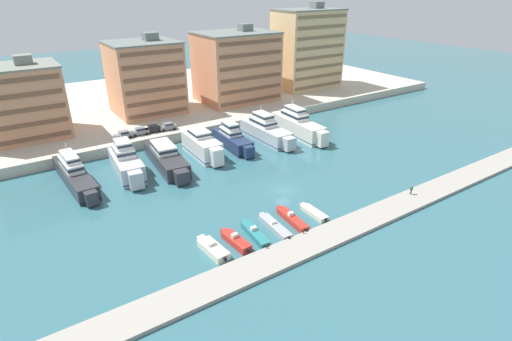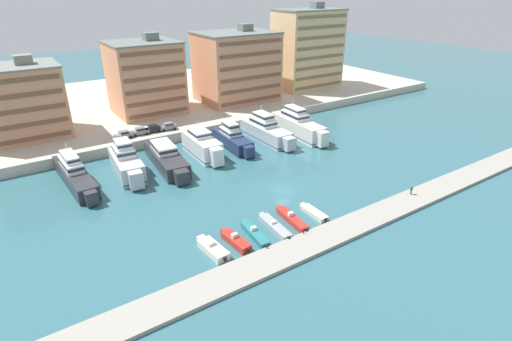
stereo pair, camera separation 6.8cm
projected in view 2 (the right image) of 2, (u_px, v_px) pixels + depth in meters
The scene contains 27 objects.
ground_plane at pixel (284, 190), 73.85m from camera, with size 400.00×400.00×0.00m, color #336670.
quay_promenade at pixel (151, 101), 125.31m from camera, with size 180.00×70.00×2.27m, color beige.
pier_dock at pixel (345, 229), 61.83m from camera, with size 120.00×5.20×0.55m, color #9E998E.
yacht_charcoal_far_left at pixel (74, 174), 75.50m from camera, with size 4.79×21.77×7.50m.
yacht_silver_left at pixel (127, 163), 78.94m from camera, with size 5.63×16.32×8.65m.
yacht_charcoal_mid_left at pixel (167, 158), 82.84m from camera, with size 6.35×20.44×6.35m.
yacht_white_center_left at pixel (202, 146), 87.50m from camera, with size 4.87×15.37×7.48m.
yacht_navy_center at pixel (233, 139), 92.32m from camera, with size 4.75×16.28×7.56m.
yacht_silver_center_right at pixel (266, 131), 96.71m from camera, with size 4.88×19.01×8.18m.
yacht_ivory_mid_right at pixel (298, 125), 99.40m from camera, with size 5.23×20.51×8.74m.
motorboat_cream_far_left at pixel (212, 249), 56.73m from camera, with size 2.57×6.83×1.58m.
motorboat_red_left at pixel (235, 241), 58.48m from camera, with size 2.12×6.63×1.65m.
motorboat_teal_mid_left at pixel (255, 233), 60.30m from camera, with size 2.23×7.85×1.46m.
motorboat_grey_center_left at pixel (274, 226), 62.21m from camera, with size 2.11×8.29×1.17m.
motorboat_red_center at pixel (292, 219), 63.94m from camera, with size 2.15×8.21×1.53m.
motorboat_cream_center_right at pixel (314, 213), 65.97m from camera, with size 1.70×6.31×0.83m.
car_grey_far_left at pixel (124, 134), 91.63m from camera, with size 4.11×1.94×1.80m.
car_grey_left at pixel (140, 131), 93.76m from camera, with size 4.16×2.04×1.80m.
car_black_mid_left at pixel (153, 128), 95.40m from camera, with size 4.18×2.08×1.80m.
car_grey_center_left at pixel (168, 126), 96.95m from camera, with size 4.21×2.15×1.80m.
apartment_block_left at pixel (19, 102), 89.50m from camera, with size 18.65×14.03×18.38m.
apartment_block_mid_left at pixel (145, 77), 107.08m from camera, with size 17.73×15.74×20.86m.
apartment_block_center_left at pixel (236, 67), 118.56m from camera, with size 22.36×16.99×21.81m.
apartment_block_center at pixel (307, 49), 132.99m from camera, with size 21.87×13.60×26.99m.
pedestrian_near_edge at pixel (412, 189), 70.90m from camera, with size 0.66×0.30×1.72m.
bollard_west at pixel (266, 246), 56.70m from camera, with size 0.20×0.20×0.61m.
bollard_west_mid at pixel (303, 231), 60.09m from camera, with size 0.20×0.20×0.61m.
Camera 2 is at (-40.34, -51.50, 34.84)m, focal length 28.00 mm.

